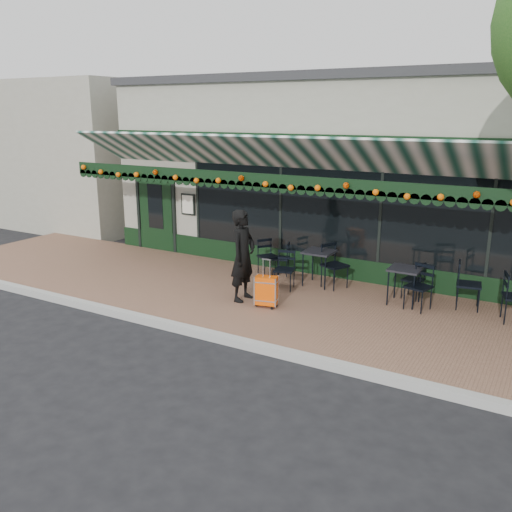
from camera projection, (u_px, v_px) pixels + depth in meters
The scene contains 16 objects.
ground at pixel (225, 341), 9.35m from camera, with size 80.00×80.00×0.00m, color black.
sidewalk at pixel (279, 303), 11.00m from camera, with size 18.00×4.00×0.15m, color brown.
curb at pixel (222, 338), 9.26m from camera, with size 18.00×0.16×0.15m, color #9E9E99.
restaurant_building at pixel (375, 168), 15.32m from camera, with size 12.00×9.60×4.50m.
neighbor_building_left at pixel (62, 148), 21.70m from camera, with size 12.00×8.00×4.80m, color #9C9989.
woman at pixel (243, 256), 10.72m from camera, with size 0.67×0.44×1.84m, color black.
suitcase at pixel (266, 291), 10.46m from camera, with size 0.46×0.33×0.96m.
cafe_table_a at pixel (405, 272), 10.55m from camera, with size 0.59×0.59×0.73m.
cafe_table_b at pixel (319, 254), 11.71m from camera, with size 0.62×0.62×0.77m.
chair_a_left at pixel (413, 280), 10.94m from camera, with size 0.38×0.38×0.77m, color black, non-canonical shape.
chair_a_right at pixel (469, 285), 10.35m from camera, with size 0.47×0.47×0.94m, color black, non-canonical shape.
chair_a_front at pixel (418, 287), 10.30m from camera, with size 0.44×0.44×0.89m, color black, non-canonical shape.
chair_b_left at pixel (281, 259), 12.51m from camera, with size 0.39×0.39×0.78m, color black, non-canonical shape.
chair_b_right at pixel (335, 266), 11.59m from camera, with size 0.48×0.48×0.96m, color black, non-canonical shape.
chair_b_front at pixel (285, 270), 11.49m from camera, with size 0.42×0.42×0.84m, color black, non-canonical shape.
chair_solo at pixel (268, 257), 12.57m from camera, with size 0.41×0.41×0.82m, color black, non-canonical shape.
Camera 1 is at (4.79, -7.22, 3.83)m, focal length 38.00 mm.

